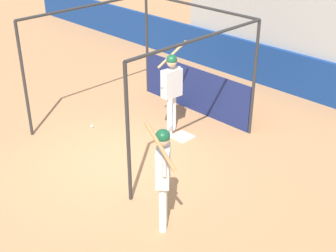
# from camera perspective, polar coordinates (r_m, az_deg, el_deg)

# --- Properties ---
(ground_plane) EXTENTS (60.00, 60.00, 0.00)m
(ground_plane) POSITION_cam_1_polar(r_m,az_deg,el_deg) (10.04, -6.66, -4.26)
(ground_plane) COLOR #A8754C
(outfield_wall) EXTENTS (24.00, 0.12, 1.17)m
(outfield_wall) POSITION_cam_1_polar(r_m,az_deg,el_deg) (13.73, 12.57, 6.97)
(outfield_wall) COLOR navy
(outfield_wall) RESTS_ON ground
(bleacher_section) EXTENTS (6.50, 4.00, 3.25)m
(bleacher_section) POSITION_cam_1_polar(r_m,az_deg,el_deg) (15.14, 17.43, 12.41)
(bleacher_section) COLOR #9E9E99
(bleacher_section) RESTS_ON ground
(batting_cage) EXTENTS (3.62, 3.77, 2.74)m
(batting_cage) POSITION_cam_1_polar(r_m,az_deg,el_deg) (11.26, 0.89, 6.36)
(batting_cage) COLOR #282828
(batting_cage) RESTS_ON ground
(home_plate) EXTENTS (0.44, 0.44, 0.02)m
(home_plate) POSITION_cam_1_polar(r_m,az_deg,el_deg) (10.90, 1.73, -1.29)
(home_plate) COLOR white
(home_plate) RESTS_ON ground
(player_batter) EXTENTS (0.54, 0.96, 2.06)m
(player_batter) POSITION_cam_1_polar(r_m,az_deg,el_deg) (10.61, 0.45, 4.97)
(player_batter) COLOR white
(player_batter) RESTS_ON ground
(player_waiting) EXTENTS (0.74, 0.63, 2.16)m
(player_waiting) POSITION_cam_1_polar(r_m,az_deg,el_deg) (7.54, -0.62, -5.38)
(player_waiting) COLOR white
(player_waiting) RESTS_ON ground
(baseball) EXTENTS (0.07, 0.07, 0.07)m
(baseball) POSITION_cam_1_polar(r_m,az_deg,el_deg) (11.44, -9.29, -0.02)
(baseball) COLOR white
(baseball) RESTS_ON ground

